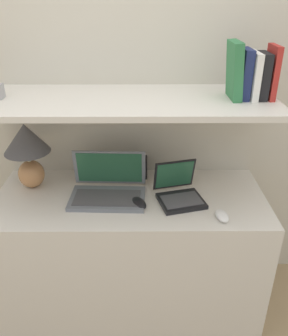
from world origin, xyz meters
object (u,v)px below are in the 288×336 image
at_px(laptop_large, 108,189).
at_px(router_box, 137,167).
at_px(book_green, 235,71).
at_px(book_navy, 245,74).
at_px(book_red, 272,72).
at_px(book_white, 253,76).
at_px(laptop_small, 179,192).
at_px(book_black, 262,76).
at_px(table_lamp, 27,147).
at_px(computer_mouse, 139,203).
at_px(second_mouse, 222,216).

bearing_deg(laptop_large, router_box, 55.91).
bearing_deg(book_green, router_box, 161.31).
bearing_deg(book_navy, book_red, 0.00).
height_order(router_box, book_white, book_white).
height_order(router_box, book_green, book_green).
distance_m(laptop_small, book_red, 0.72).
relative_size(book_white, book_navy, 0.94).
bearing_deg(book_navy, book_black, 0.00).
bearing_deg(book_black, table_lamp, 177.98).
bearing_deg(table_lamp, book_navy, -2.18).
bearing_deg(laptop_small, book_green, 22.18).
bearing_deg(computer_mouse, table_lamp, 161.02).
distance_m(computer_mouse, second_mouse, 0.41).
height_order(second_mouse, router_box, router_box).
xyz_separation_m(table_lamp, laptop_large, (0.42, -0.11, -0.19)).
height_order(book_white, book_green, book_green).
bearing_deg(laptop_large, book_black, 5.15).
bearing_deg(second_mouse, book_green, 79.49).
xyz_separation_m(laptop_large, book_green, (0.60, 0.07, 0.59)).
bearing_deg(book_white, second_mouse, -116.87).
xyz_separation_m(router_box, book_black, (0.59, -0.15, 0.55)).
relative_size(laptop_small, router_box, 2.40).
xyz_separation_m(laptop_small, book_green, (0.24, 0.10, 0.59)).
distance_m(laptop_large, second_mouse, 0.59).
bearing_deg(table_lamp, book_red, -1.95).
height_order(laptop_small, router_box, laptop_small).
distance_m(table_lamp, book_navy, 1.14).
bearing_deg(book_black, computer_mouse, -164.44).
distance_m(second_mouse, book_white, 0.67).
xyz_separation_m(router_box, book_green, (0.45, -0.15, 0.58)).
height_order(table_lamp, laptop_small, table_lamp).
distance_m(table_lamp, router_box, 0.61).
relative_size(book_red, book_green, 0.93).
height_order(computer_mouse, book_white, book_white).
xyz_separation_m(laptop_small, book_red, (0.41, 0.10, 0.59)).
relative_size(laptop_small, book_red, 1.14).
bearing_deg(laptop_small, book_red, 13.31).
xyz_separation_m(book_red, book_black, (-0.04, 0.00, -0.02)).
bearing_deg(book_green, laptop_large, -173.74).
bearing_deg(computer_mouse, book_red, 14.54).
bearing_deg(router_box, laptop_large, -124.09).
relative_size(second_mouse, router_box, 0.95).
xyz_separation_m(laptop_large, book_black, (0.73, 0.07, 0.56)).
relative_size(laptop_small, book_navy, 1.22).
xyz_separation_m(router_box, book_red, (0.63, -0.15, 0.57)).
bearing_deg(book_red, book_black, 180.00).
bearing_deg(laptop_large, table_lamp, 165.77).
bearing_deg(laptop_small, table_lamp, 170.03).
height_order(router_box, book_black, book_black).
distance_m(book_red, book_white, 0.09).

